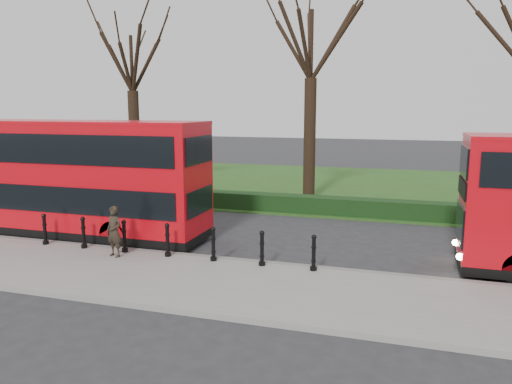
% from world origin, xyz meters
% --- Properties ---
extents(ground, '(120.00, 120.00, 0.00)m').
position_xyz_m(ground, '(0.00, 0.00, 0.00)').
color(ground, '#28282B').
rests_on(ground, ground).
extents(pavement, '(60.00, 4.00, 0.15)m').
position_xyz_m(pavement, '(0.00, -3.00, 0.07)').
color(pavement, gray).
rests_on(pavement, ground).
extents(kerb, '(60.00, 0.25, 0.16)m').
position_xyz_m(kerb, '(0.00, -1.00, 0.07)').
color(kerb, slate).
rests_on(kerb, ground).
extents(grass_verge, '(60.00, 18.00, 0.06)m').
position_xyz_m(grass_verge, '(0.00, 15.00, 0.03)').
color(grass_verge, '#264918').
rests_on(grass_verge, ground).
extents(hedge, '(60.00, 0.90, 0.80)m').
position_xyz_m(hedge, '(0.00, 6.80, 0.40)').
color(hedge, black).
rests_on(hedge, ground).
extents(yellow_line_outer, '(60.00, 0.10, 0.01)m').
position_xyz_m(yellow_line_outer, '(0.00, -0.70, 0.01)').
color(yellow_line_outer, yellow).
rests_on(yellow_line_outer, ground).
extents(yellow_line_inner, '(60.00, 0.10, 0.01)m').
position_xyz_m(yellow_line_inner, '(0.00, -0.50, 0.01)').
color(yellow_line_inner, yellow).
rests_on(yellow_line_inner, ground).
extents(tree_left, '(6.54, 6.54, 10.22)m').
position_xyz_m(tree_left, '(-8.00, 10.00, 7.42)').
color(tree_left, black).
rests_on(tree_left, ground).
extents(tree_mid, '(7.15, 7.15, 11.17)m').
position_xyz_m(tree_mid, '(2.00, 10.00, 8.12)').
color(tree_mid, black).
rests_on(tree_mid, ground).
extents(bollard_row, '(9.36, 0.15, 1.00)m').
position_xyz_m(bollard_row, '(-0.19, -1.35, 0.65)').
color(bollard_row, black).
rests_on(bollard_row, pavement).
extents(bus_lead, '(10.70, 2.46, 4.26)m').
position_xyz_m(bus_lead, '(-5.19, 0.41, 2.14)').
color(bus_lead, red).
rests_on(bus_lead, ground).
extents(pedestrian, '(0.66, 0.52, 1.59)m').
position_xyz_m(pedestrian, '(-1.75, -1.85, 0.95)').
color(pedestrian, '#2B241B').
rests_on(pedestrian, pavement).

